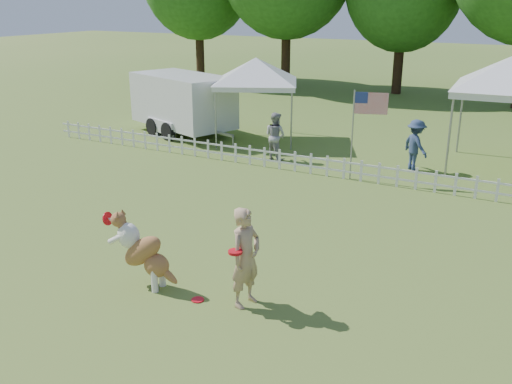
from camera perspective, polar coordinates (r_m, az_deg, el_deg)
ground at (r=10.19m, az=-3.73°, el=-9.40°), size 120.00×120.00×0.00m
picket_fence at (r=15.99m, az=9.63°, el=2.21°), size 22.00×0.08×0.60m
handler at (r=9.25m, az=-1.04°, el=-6.56°), size 0.52×0.68×1.69m
dog at (r=10.09m, az=-11.18°, el=-5.84°), size 1.30×0.50×1.32m
frisbee_on_turf at (r=9.78m, az=-5.85°, el=-10.67°), size 0.26×0.26×0.02m
canopy_tent_left at (r=20.11m, az=-0.01°, el=9.13°), size 3.61×3.61×2.82m
canopy_tent_right at (r=18.06m, az=24.08°, el=7.12°), size 3.37×3.37×3.28m
cargo_trailer at (r=21.33m, az=-7.31°, el=8.73°), size 5.49×3.80×2.22m
flag_pole at (r=15.86m, az=9.60°, el=5.59°), size 0.94×0.38×2.48m
spectator_a at (r=17.78m, az=1.94°, el=5.63°), size 0.84×0.73×1.48m
spectator_b at (r=17.26m, az=15.67°, el=4.54°), size 1.09×1.05×1.50m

